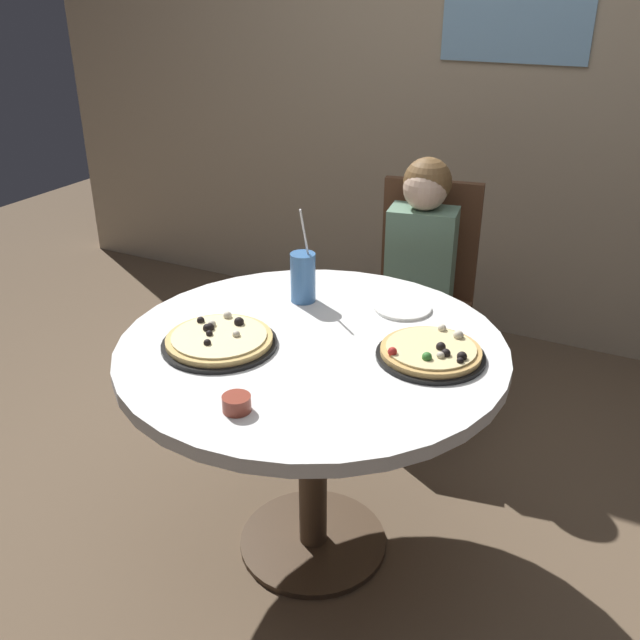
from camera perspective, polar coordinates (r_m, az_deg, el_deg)
ground_plane at (r=2.44m, az=-0.56°, el=-17.60°), size 8.00×8.00×0.00m
wall_with_window at (r=3.54m, az=14.56°, el=21.53°), size 5.20×0.14×2.90m
dining_table at (r=2.05m, az=-0.64°, el=-4.56°), size 1.11×1.11×0.75m
chair_wooden at (r=2.96m, az=8.41°, el=2.83°), size 0.46×0.46×0.95m
diner_child at (r=2.82m, az=7.65°, el=0.58°), size 0.31×0.43×1.08m
pizza_veggie at (r=2.00m, az=-8.16°, el=-1.62°), size 0.33×0.33×0.05m
pizza_cheese at (r=1.94m, az=9.00°, el=-2.61°), size 0.30×0.30×0.05m
soda_cup at (r=2.23m, az=-1.39°, el=3.50°), size 0.08×0.08×0.31m
sauce_bowl at (r=1.70m, az=-6.89°, el=-6.69°), size 0.07×0.07×0.04m
plate_small at (r=2.21m, az=6.70°, el=0.98°), size 0.18×0.18×0.01m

